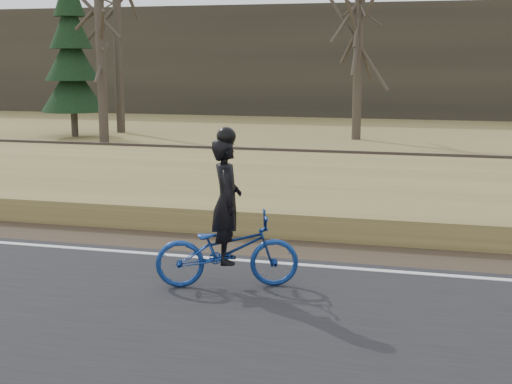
# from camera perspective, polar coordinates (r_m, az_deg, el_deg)

# --- Properties ---
(shoulder) EXTENTS (120.00, 1.60, 0.04)m
(shoulder) POSITION_cam_1_polar(r_m,az_deg,el_deg) (14.07, -19.46, -2.85)
(shoulder) COLOR #473A2B
(shoulder) RESTS_ON ground
(embankment) EXTENTS (120.00, 5.00, 0.44)m
(embankment) POSITION_cam_1_polar(r_m,az_deg,el_deg) (16.53, -13.71, 0.12)
(embankment) COLOR #998A4D
(embankment) RESTS_ON ground
(ballast) EXTENTS (120.00, 3.00, 0.45)m
(ballast) POSITION_cam_1_polar(r_m,az_deg,el_deg) (19.91, -8.54, 2.07)
(ballast) COLOR slate
(ballast) RESTS_ON ground
(railroad) EXTENTS (120.00, 2.40, 0.29)m
(railroad) POSITION_cam_1_polar(r_m,az_deg,el_deg) (19.86, -8.56, 2.94)
(railroad) COLOR black
(railroad) RESTS_ON ballast
(treeline_backdrop) EXTENTS (120.00, 4.00, 6.00)m
(treeline_backdrop) POSITION_cam_1_polar(r_m,az_deg,el_deg) (40.83, 3.77, 10.43)
(treeline_backdrop) COLOR #383328
(treeline_backdrop) RESTS_ON ground
(cyclist) EXTENTS (2.07, 1.25, 2.20)m
(cyclist) POSITION_cam_1_polar(r_m,az_deg,el_deg) (9.74, -2.34, -3.65)
(cyclist) COLOR navy
(cyclist) RESTS_ON road
(bare_tree_left) EXTENTS (0.36, 0.36, 9.03)m
(bare_tree_left) POSITION_cam_1_polar(r_m,az_deg,el_deg) (31.28, -11.03, 12.97)
(bare_tree_left) COLOR #463F33
(bare_tree_left) RESTS_ON ground
(bare_tree_near_left) EXTENTS (0.36, 0.36, 6.04)m
(bare_tree_near_left) POSITION_cam_1_polar(r_m,az_deg,el_deg) (27.34, -12.28, 10.14)
(bare_tree_near_left) COLOR #463F33
(bare_tree_near_left) RESTS_ON ground
(bare_tree_center) EXTENTS (0.36, 0.36, 7.51)m
(bare_tree_center) POSITION_cam_1_polar(r_m,az_deg,el_deg) (28.31, 8.20, 11.77)
(bare_tree_center) COLOR #463F33
(bare_tree_center) RESTS_ON ground
(conifer) EXTENTS (2.60, 2.60, 6.78)m
(conifer) POSITION_cam_1_polar(r_m,az_deg,el_deg) (30.02, -14.55, 10.43)
(conifer) COLOR #463F33
(conifer) RESTS_ON ground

